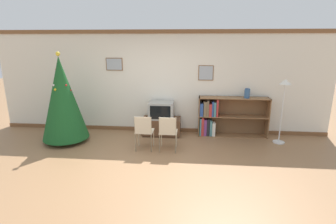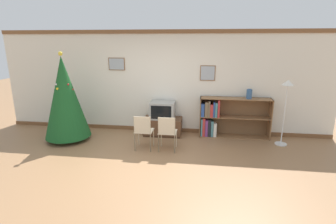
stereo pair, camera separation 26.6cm
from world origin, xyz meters
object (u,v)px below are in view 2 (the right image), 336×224
(christmas_tree, at_px, (65,98))
(folding_chair_right, at_px, (167,131))
(folding_chair_left, at_px, (143,130))
(vase, at_px, (249,94))
(television, at_px, (163,110))
(standing_lamp, at_px, (286,96))
(tv_console, at_px, (163,126))
(bookshelf, at_px, (221,118))

(christmas_tree, height_order, folding_chair_right, christmas_tree)
(folding_chair_left, distance_m, vase, 2.78)
(television, distance_m, folding_chair_left, 1.12)
(folding_chair_left, height_order, standing_lamp, standing_lamp)
(tv_console, xyz_separation_m, folding_chair_left, (-0.27, -1.07, 0.24))
(television, relative_size, standing_lamp, 0.40)
(christmas_tree, distance_m, bookshelf, 3.94)
(tv_console, bearing_deg, standing_lamp, -5.83)
(christmas_tree, height_order, standing_lamp, christmas_tree)
(tv_console, relative_size, folding_chair_left, 1.22)
(television, relative_size, bookshelf, 0.36)
(folding_chair_right, distance_m, vase, 2.32)
(tv_console, height_order, bookshelf, bookshelf)
(christmas_tree, xyz_separation_m, folding_chair_right, (2.57, -0.38, -0.61))
(folding_chair_right, xyz_separation_m, standing_lamp, (2.66, 0.77, 0.73))
(christmas_tree, bearing_deg, television, 16.63)
(television, distance_m, vase, 2.22)
(vase, bearing_deg, television, -177.89)
(vase, xyz_separation_m, standing_lamp, (0.77, -0.38, 0.05))
(tv_console, xyz_separation_m, vase, (2.17, 0.08, 0.92))
(television, bearing_deg, christmas_tree, -163.37)
(folding_chair_right, xyz_separation_m, bookshelf, (1.25, 1.17, 0.02))
(tv_console, relative_size, vase, 4.11)
(bookshelf, bearing_deg, tv_console, -176.30)
(bookshelf, distance_m, vase, 0.92)
(folding_chair_left, bearing_deg, tv_console, 75.69)
(vase, distance_m, standing_lamp, 0.86)
(christmas_tree, bearing_deg, vase, 9.73)
(bookshelf, bearing_deg, christmas_tree, -168.35)
(folding_chair_left, bearing_deg, folding_chair_right, 0.00)
(folding_chair_right, height_order, bookshelf, bookshelf)
(folding_chair_left, distance_m, folding_chair_right, 0.54)
(bookshelf, relative_size, standing_lamp, 1.13)
(tv_console, distance_m, bookshelf, 1.54)
(folding_chair_right, bearing_deg, folding_chair_left, 180.00)
(tv_console, xyz_separation_m, bookshelf, (1.52, 0.10, 0.27))
(folding_chair_left, bearing_deg, christmas_tree, 169.40)
(folding_chair_left, bearing_deg, standing_lamp, 13.45)
(television, relative_size, folding_chair_right, 0.77)
(folding_chair_left, xyz_separation_m, standing_lamp, (3.21, 0.77, 0.73))
(christmas_tree, height_order, vase, christmas_tree)
(tv_console, bearing_deg, folding_chair_left, -104.31)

